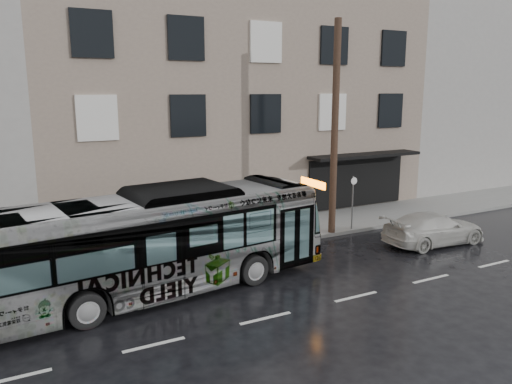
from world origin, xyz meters
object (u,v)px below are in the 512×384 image
sign_post (352,203)px  white_sedan (434,228)px  bus (148,244)px  utility_pole_front (335,129)px

sign_post → white_sedan: size_ratio=0.53×
bus → white_sedan: (11.90, -0.36, -0.99)m
sign_post → utility_pole_front: bearing=180.0°
utility_pole_front → bus: utility_pole_front is taller
bus → white_sedan: size_ratio=2.61×
sign_post → white_sedan: (1.91, -2.97, -0.69)m
sign_post → bus: 10.33m
utility_pole_front → sign_post: size_ratio=3.75×
utility_pole_front → white_sedan: utility_pole_front is taller
utility_pole_front → bus: bearing=-163.7°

